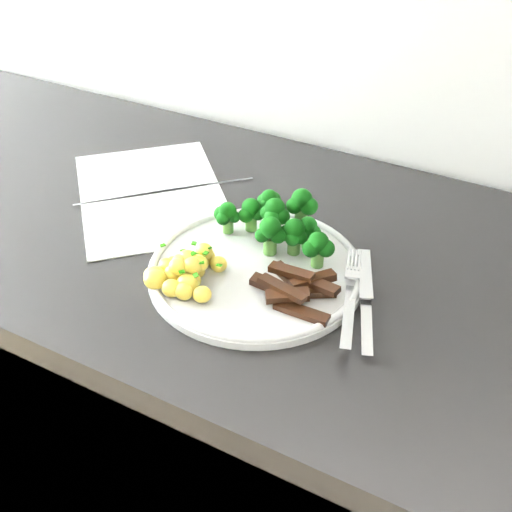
# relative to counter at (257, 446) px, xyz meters

# --- Properties ---
(counter) EXTENTS (2.47, 0.62, 0.93)m
(counter) POSITION_rel_counter_xyz_m (0.00, 0.00, 0.00)
(counter) COLOR black
(counter) RESTS_ON ground
(recipe_paper) EXTENTS (0.37, 0.38, 0.00)m
(recipe_paper) POSITION_rel_counter_xyz_m (-0.21, 0.04, 0.47)
(recipe_paper) COLOR white
(recipe_paper) RESTS_ON counter
(plate) EXTENTS (0.29, 0.29, 0.02)m
(plate) POSITION_rel_counter_xyz_m (0.03, -0.06, 0.47)
(plate) COLOR silver
(plate) RESTS_ON counter
(broccoli) EXTENTS (0.19, 0.11, 0.07)m
(broccoli) POSITION_rel_counter_xyz_m (0.03, 0.01, 0.51)
(broccoli) COLOR #3C6926
(broccoli) RESTS_ON plate
(potatoes) EXTENTS (0.10, 0.10, 0.04)m
(potatoes) POSITION_rel_counter_xyz_m (-0.04, -0.13, 0.49)
(potatoes) COLOR #E1CF48
(potatoes) RESTS_ON plate
(beef_strips) EXTENTS (0.12, 0.09, 0.03)m
(beef_strips) POSITION_rel_counter_xyz_m (0.10, -0.08, 0.48)
(beef_strips) COLOR black
(beef_strips) RESTS_ON plate
(fork) EXTENTS (0.07, 0.19, 0.02)m
(fork) POSITION_rel_counter_xyz_m (0.17, -0.07, 0.48)
(fork) COLOR silver
(fork) RESTS_ON plate
(knife) EXTENTS (0.09, 0.19, 0.02)m
(knife) POSITION_rel_counter_xyz_m (0.19, -0.07, 0.47)
(knife) COLOR silver
(knife) RESTS_ON plate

